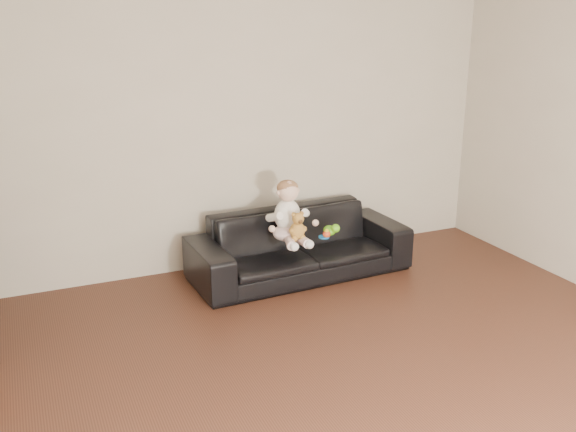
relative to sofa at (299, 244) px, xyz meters
name	(u,v)px	position (x,y,z in m)	size (l,w,h in m)	color
floor	(399,426)	(-0.40, -2.25, -0.28)	(5.50, 5.50, 0.00)	#452518
wall_back	(235,124)	(-0.40, 0.50, 1.02)	(5.00, 5.00, 0.00)	#BAB09C
sofa	(299,244)	(0.00, 0.00, 0.00)	(1.93, 0.75, 0.56)	black
baby	(289,215)	(-0.15, -0.11, 0.32)	(0.38, 0.46, 0.53)	silver
teddy_bear	(298,226)	(-0.14, -0.27, 0.27)	(0.13, 0.14, 0.24)	#AA7830
toy_green	(330,230)	(0.24, -0.12, 0.13)	(0.11, 0.13, 0.09)	#5FC517
toy_rattle	(327,234)	(0.18, -0.17, 0.12)	(0.07, 0.07, 0.07)	#EB451B
toy_blue_disc	(324,237)	(0.16, -0.15, 0.10)	(0.10, 0.10, 0.01)	#1A7ED6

